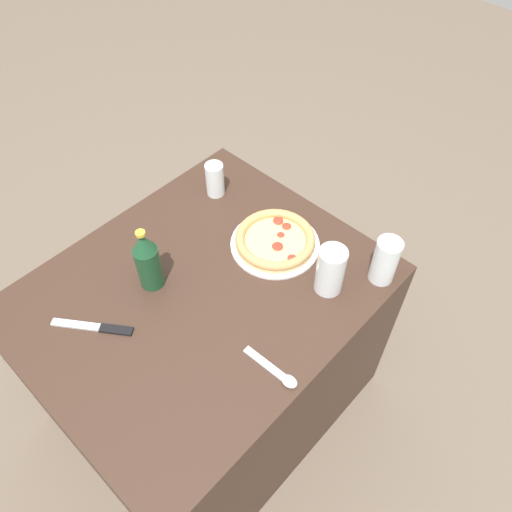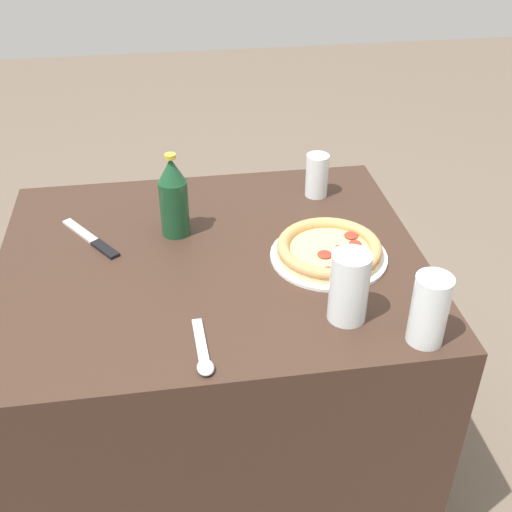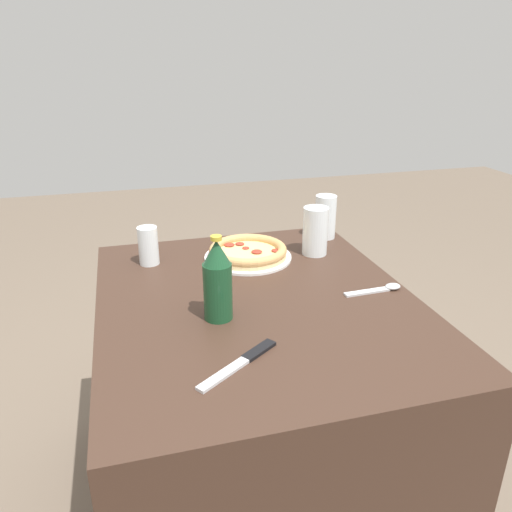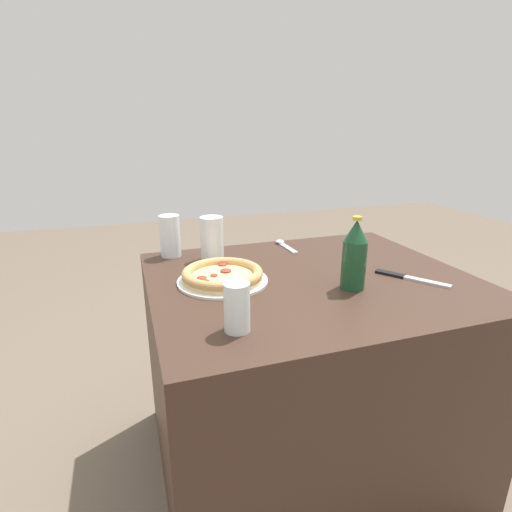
{
  "view_description": "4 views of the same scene",
  "coord_description": "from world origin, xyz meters",
  "px_view_note": "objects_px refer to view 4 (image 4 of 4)",
  "views": [
    {
      "loc": [
        0.5,
        0.69,
        1.86
      ],
      "look_at": [
        -0.15,
        0.08,
        0.79
      ],
      "focal_mm": 35.0,
      "sensor_mm": 36.0,
      "label": 1
    },
    {
      "loc": [
        0.08,
        1.24,
        1.55
      ],
      "look_at": [
        -0.09,
        0.09,
        0.76
      ],
      "focal_mm": 45.0,
      "sensor_mm": 36.0,
      "label": 2
    },
    {
      "loc": [
        1.13,
        -0.31,
        1.31
      ],
      "look_at": [
        -0.12,
        0.03,
        0.78
      ],
      "focal_mm": 35.0,
      "sensor_mm": 36.0,
      "label": 3
    },
    {
      "loc": [
        -0.53,
        -1.05,
        1.16
      ],
      "look_at": [
        -0.15,
        0.09,
        0.76
      ],
      "focal_mm": 28.0,
      "sensor_mm": 36.0,
      "label": 4
    }
  ],
  "objects_px": {
    "glass_cola": "(212,241)",
    "knife": "(408,278)",
    "spoon": "(283,244)",
    "beer_bottle": "(354,255)",
    "glass_lemonade": "(170,237)",
    "glass_water": "(237,308)",
    "pizza_salami": "(222,276)"
  },
  "relations": [
    {
      "from": "glass_cola",
      "to": "spoon",
      "type": "distance_m",
      "value": 0.32
    },
    {
      "from": "knife",
      "to": "spoon",
      "type": "height_order",
      "value": "spoon"
    },
    {
      "from": "spoon",
      "to": "glass_cola",
      "type": "bearing_deg",
      "value": -165.28
    },
    {
      "from": "pizza_salami",
      "to": "glass_cola",
      "type": "relative_size",
      "value": 1.78
    },
    {
      "from": "glass_water",
      "to": "glass_lemonade",
      "type": "relative_size",
      "value": 0.78
    },
    {
      "from": "glass_lemonade",
      "to": "knife",
      "type": "bearing_deg",
      "value": -34.66
    },
    {
      "from": "glass_lemonade",
      "to": "knife",
      "type": "relative_size",
      "value": 0.76
    },
    {
      "from": "pizza_salami",
      "to": "spoon",
      "type": "bearing_deg",
      "value": 42.89
    },
    {
      "from": "glass_water",
      "to": "glass_cola",
      "type": "bearing_deg",
      "value": 83.82
    },
    {
      "from": "glass_water",
      "to": "beer_bottle",
      "type": "height_order",
      "value": "beer_bottle"
    },
    {
      "from": "glass_cola",
      "to": "pizza_salami",
      "type": "bearing_deg",
      "value": -94.48
    },
    {
      "from": "pizza_salami",
      "to": "glass_water",
      "type": "xyz_separation_m",
      "value": [
        -0.04,
        -0.3,
        0.04
      ]
    },
    {
      "from": "glass_cola",
      "to": "knife",
      "type": "height_order",
      "value": "glass_cola"
    },
    {
      "from": "glass_lemonade",
      "to": "pizza_salami",
      "type": "bearing_deg",
      "value": -69.22
    },
    {
      "from": "glass_water",
      "to": "knife",
      "type": "height_order",
      "value": "glass_water"
    },
    {
      "from": "glass_cola",
      "to": "spoon",
      "type": "bearing_deg",
      "value": 14.72
    },
    {
      "from": "pizza_salami",
      "to": "beer_bottle",
      "type": "bearing_deg",
      "value": -25.18
    },
    {
      "from": "pizza_salami",
      "to": "glass_water",
      "type": "distance_m",
      "value": 0.3
    },
    {
      "from": "glass_water",
      "to": "spoon",
      "type": "xyz_separation_m",
      "value": [
        0.36,
        0.59,
        -0.05
      ]
    },
    {
      "from": "glass_lemonade",
      "to": "glass_cola",
      "type": "relative_size",
      "value": 0.97
    },
    {
      "from": "glass_cola",
      "to": "knife",
      "type": "distance_m",
      "value": 0.65
    },
    {
      "from": "glass_lemonade",
      "to": "knife",
      "type": "xyz_separation_m",
      "value": [
        0.66,
        -0.46,
        -0.07
      ]
    },
    {
      "from": "pizza_salami",
      "to": "glass_water",
      "type": "height_order",
      "value": "glass_water"
    },
    {
      "from": "pizza_salami",
      "to": "beer_bottle",
      "type": "relative_size",
      "value": 1.29
    },
    {
      "from": "glass_water",
      "to": "spoon",
      "type": "distance_m",
      "value": 0.69
    },
    {
      "from": "glass_cola",
      "to": "spoon",
      "type": "relative_size",
      "value": 0.92
    },
    {
      "from": "glass_water",
      "to": "beer_bottle",
      "type": "bearing_deg",
      "value": 19.7
    },
    {
      "from": "spoon",
      "to": "beer_bottle",
      "type": "bearing_deg",
      "value": -86.35
    },
    {
      "from": "pizza_salami",
      "to": "spoon",
      "type": "height_order",
      "value": "pizza_salami"
    },
    {
      "from": "glass_cola",
      "to": "beer_bottle",
      "type": "xyz_separation_m",
      "value": [
        0.33,
        -0.38,
        0.03
      ]
    },
    {
      "from": "glass_lemonade",
      "to": "spoon",
      "type": "bearing_deg",
      "value": -1.48
    },
    {
      "from": "glass_cola",
      "to": "beer_bottle",
      "type": "bearing_deg",
      "value": -48.97
    }
  ]
}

